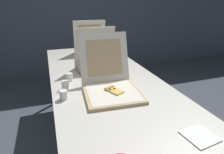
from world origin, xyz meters
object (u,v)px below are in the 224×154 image
object	(u,v)px
pizza_box_middle	(99,65)
napkin_pile	(200,135)
cup_white_near_left	(64,95)
cup_white_mid	(70,77)
table	(104,82)
pizza_box_back	(91,50)
pizza_box_front	(110,84)
cup_white_near_center	(65,85)

from	to	relation	value
pizza_box_middle	napkin_pile	size ratio (longest dim) A/B	2.59
cup_white_near_left	cup_white_mid	world-z (taller)	same
table	pizza_box_back	world-z (taller)	pizza_box_back
pizza_box_front	pizza_box_middle	size ratio (longest dim) A/B	1.28
pizza_box_back	napkin_pile	size ratio (longest dim) A/B	2.53
cup_white_near_center	cup_white_mid	bearing A→B (deg)	71.57
pizza_box_middle	napkin_pile	distance (m)	1.08
table	pizza_box_front	bearing A→B (deg)	-96.37
cup_white_mid	cup_white_near_left	bearing A→B (deg)	-104.17
cup_white_near_left	napkin_pile	xyz separation A→B (m)	(0.59, -0.59, -0.03)
pizza_box_middle	cup_white_mid	distance (m)	0.32
cup_white_mid	napkin_pile	bearing A→B (deg)	-60.50
pizza_box_back	cup_white_near_left	size ratio (longest dim) A/B	6.45
cup_white_near_center	cup_white_mid	size ratio (longest dim) A/B	1.00
napkin_pile	table	bearing A→B (deg)	104.26
pizza_box_middle	pizza_box_back	bearing A→B (deg)	78.71
table	pizza_box_front	xyz separation A→B (m)	(-0.03, -0.29, 0.10)
table	cup_white_mid	bearing A→B (deg)	177.70
pizza_box_front	pizza_box_middle	world-z (taller)	pizza_box_middle
pizza_box_front	cup_white_near_center	world-z (taller)	pizza_box_front
cup_white_mid	pizza_box_front	bearing A→B (deg)	-49.71
pizza_box_back	cup_white_near_left	distance (m)	1.10
table	napkin_pile	size ratio (longest dim) A/B	14.01
cup_white_mid	pizza_box_middle	bearing A→B (deg)	27.23
pizza_box_back	cup_white_near_center	bearing A→B (deg)	-111.36
pizza_box_front	cup_white_near_left	xyz separation A→B (m)	(-0.33, -0.01, -0.02)
cup_white_near_center	cup_white_near_left	bearing A→B (deg)	-100.05
pizza_box_back	pizza_box_middle	bearing A→B (deg)	-92.64
pizza_box_middle	pizza_box_back	world-z (taller)	pizza_box_back
pizza_box_front	pizza_box_middle	bearing A→B (deg)	89.85
table	pizza_box_back	size ratio (longest dim) A/B	5.54
pizza_box_middle	cup_white_mid	bearing A→B (deg)	-157.93
table	pizza_box_middle	xyz separation A→B (m)	(0.00, 0.16, 0.10)
pizza_box_middle	cup_white_near_left	distance (m)	0.59
pizza_box_back	cup_white_near_center	distance (m)	0.95
table	cup_white_mid	distance (m)	0.30
pizza_box_middle	cup_white_mid	world-z (taller)	pizza_box_middle
table	pizza_box_back	bearing A→B (deg)	85.00
pizza_box_front	cup_white_near_center	distance (m)	0.34
cup_white_near_center	napkin_pile	xyz separation A→B (m)	(0.56, -0.75, -0.03)
pizza_box_middle	cup_white_near_center	size ratio (longest dim) A/B	6.62
table	pizza_box_back	distance (m)	0.73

